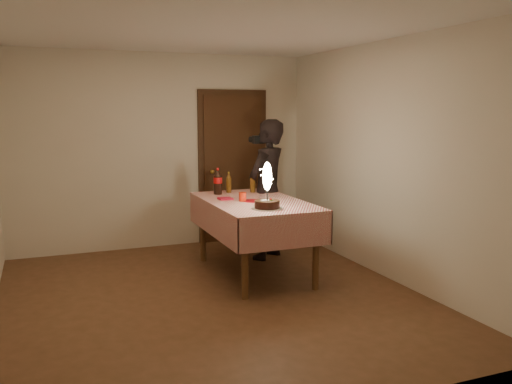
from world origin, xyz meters
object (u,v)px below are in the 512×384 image
Objects in this scene: cola_bottle at (218,182)px; amber_bottle_left at (229,183)px; dining_table at (254,210)px; red_cup at (243,197)px; red_plate at (253,201)px; birthday_cake at (267,197)px; clear_cup at (262,197)px; photographer at (267,189)px; amber_bottle_right at (253,183)px.

cola_bottle is 1.25× the size of amber_bottle_left.
dining_table is 17.20× the size of red_cup.
red_plate is 0.86× the size of amber_bottle_left.
cola_bottle is (-0.21, 0.62, 0.15)m from red_plate.
birthday_cake is 2.18× the size of red_plate.
clear_cup is 0.05× the size of photographer.
clear_cup is 0.69m from amber_bottle_right.
clear_cup is 0.75m from photographer.
dining_table is 5.42× the size of cola_bottle.
amber_bottle_right is at bearing 76.23° from birthday_cake.
amber_bottle_right reaches higher than red_cup.
dining_table is at bearing 83.39° from birthday_cake.
birthday_cake is 1.12m from amber_bottle_right.
amber_bottle_left is at bearing 96.00° from dining_table.
birthday_cake reaches higher than amber_bottle_right.
clear_cup is 0.35× the size of amber_bottle_right.
amber_bottle_right reaches higher than clear_cup.
photographer reaches higher than cola_bottle.
photographer is (0.64, -0.00, -0.13)m from cola_bottle.
red_cup is at bearing -133.01° from photographer.
cola_bottle reaches higher than amber_bottle_left.
dining_table is 6.75× the size of amber_bottle_left.
amber_bottle_left is at bearing 93.62° from red_plate.
cola_bottle reaches higher than clear_cup.
birthday_cake is 1.11m from cola_bottle.
clear_cup is (0.20, -0.09, -0.01)m from red_cup.
clear_cup is at bearing -23.82° from red_cup.
red_plate is (-0.03, -0.04, 0.12)m from dining_table.
red_cup is 0.21m from clear_cup.
amber_bottle_left is 0.15× the size of photographer.
photographer is (0.40, 0.58, 0.14)m from dining_table.
clear_cup is at bearing -65.94° from cola_bottle.
red_cup is at bearing 98.78° from birthday_cake.
dining_table is at bearing 125.65° from clear_cup.
birthday_cake is 1.51× the size of cola_bottle.
red_cup is at bearing -80.10° from cola_bottle.
red_cup reaches higher than red_plate.
photographer is (0.19, -0.00, -0.09)m from amber_bottle_right.
birthday_cake reaches higher than dining_table.
amber_bottle_right is at bearing 70.34° from dining_table.
photographer is at bearing 62.80° from clear_cup.
birthday_cake is at bearing -103.77° from amber_bottle_right.
red_plate is (0.03, 0.47, -0.12)m from birthday_cake.
red_plate is 0.86× the size of amber_bottle_right.
red_plate reaches higher than dining_table.
photographer reaches higher than amber_bottle_right.
photographer is (0.47, -0.09, -0.09)m from amber_bottle_left.
amber_bottle_left is (-0.07, 0.68, 0.23)m from dining_table.
red_plate is 0.69× the size of cola_bottle.
amber_bottle_right is (0.15, 0.67, 0.07)m from clear_cup.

